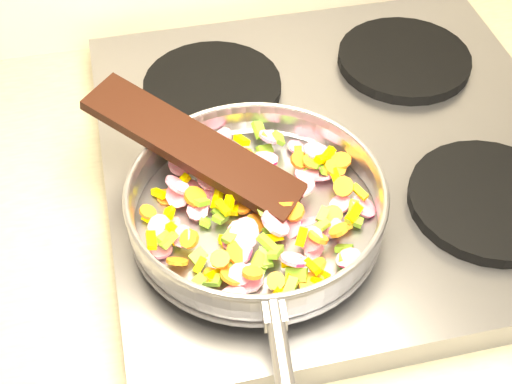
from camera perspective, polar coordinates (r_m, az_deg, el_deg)
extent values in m
cube|color=#939399|center=(0.94, 6.57, 3.00)|extent=(0.60, 0.60, 0.04)
cylinder|color=black|center=(0.80, 0.10, -3.96)|extent=(0.19, 0.19, 0.02)
cylinder|color=black|center=(0.88, 18.15, -0.63)|extent=(0.19, 0.19, 0.02)
cylinder|color=black|center=(0.99, -3.51, 8.43)|extent=(0.19, 0.19, 0.02)
cylinder|color=black|center=(1.06, 11.76, 10.36)|extent=(0.19, 0.19, 0.02)
cylinder|color=#9E9EA5|center=(0.81, 0.00, -2.07)|extent=(0.28, 0.28, 0.01)
torus|color=#9E9EA5|center=(0.79, 0.00, -0.84)|extent=(0.32, 0.32, 0.05)
torus|color=#9E9EA5|center=(0.77, 0.00, 0.20)|extent=(0.29, 0.29, 0.01)
cube|color=#9E9EA5|center=(0.69, 1.47, -9.70)|extent=(0.03, 0.03, 0.02)
cylinder|color=#D8155A|center=(0.79, -7.76, -2.74)|extent=(0.03, 0.03, 0.03)
cube|color=#6EAA25|center=(0.76, -2.07, -3.53)|extent=(0.02, 0.02, 0.01)
cube|color=#FFE500|center=(0.81, -8.63, -1.83)|extent=(0.02, 0.02, 0.02)
cube|color=#6EAA25|center=(0.77, 5.17, -2.79)|extent=(0.02, 0.02, 0.01)
cylinder|color=#D8155A|center=(0.84, 5.33, 1.23)|extent=(0.03, 0.03, 0.02)
cube|color=#6EAA25|center=(0.84, 4.50, 2.27)|extent=(0.02, 0.02, 0.01)
cylinder|color=orange|center=(0.75, -6.32, -5.53)|extent=(0.03, 0.03, 0.02)
cylinder|color=#D8155A|center=(0.84, 6.05, 1.87)|extent=(0.03, 0.03, 0.01)
cube|color=#FFE500|center=(0.81, -2.00, 1.53)|extent=(0.01, 0.03, 0.02)
cube|color=#FFE500|center=(0.74, 5.16, -6.93)|extent=(0.03, 0.02, 0.02)
cube|color=#6EAA25|center=(0.76, 7.21, -5.51)|extent=(0.02, 0.02, 0.02)
cube|color=#FFE500|center=(0.85, 5.68, 2.92)|extent=(0.02, 0.02, 0.02)
cylinder|color=orange|center=(0.74, 4.91, -5.84)|extent=(0.02, 0.02, 0.02)
cylinder|color=orange|center=(0.75, -3.47, -6.75)|extent=(0.03, 0.03, 0.02)
cube|color=#6EAA25|center=(0.87, 0.71, 3.39)|extent=(0.02, 0.02, 0.02)
cube|color=#FFE500|center=(0.77, -2.11, -3.88)|extent=(0.02, 0.01, 0.01)
cube|color=#FFE500|center=(0.85, 4.54, 3.08)|extent=(0.02, 0.02, 0.01)
cylinder|color=orange|center=(0.80, 6.18, -1.80)|extent=(0.03, 0.03, 0.02)
cube|color=#6EAA25|center=(0.75, 1.58, -4.82)|extent=(0.02, 0.03, 0.02)
cube|color=#FFE500|center=(0.77, 1.34, -3.69)|extent=(0.02, 0.02, 0.02)
cylinder|color=#D8155A|center=(0.77, -7.62, -4.59)|extent=(0.03, 0.03, 0.01)
cylinder|color=#D8155A|center=(0.75, 7.41, -5.26)|extent=(0.04, 0.04, 0.02)
cylinder|color=orange|center=(0.79, 3.07, -1.57)|extent=(0.03, 0.03, 0.02)
cylinder|color=#D8155A|center=(0.77, -1.61, -4.05)|extent=(0.03, 0.03, 0.01)
cube|color=#6EAA25|center=(0.88, 0.26, 4.96)|extent=(0.02, 0.03, 0.02)
cylinder|color=#D8155A|center=(0.76, -0.80, -2.98)|extent=(0.04, 0.02, 0.03)
cube|color=#6EAA25|center=(0.75, 0.56, -5.30)|extent=(0.02, 0.03, 0.01)
cylinder|color=#D8155A|center=(0.84, 1.11, 0.88)|extent=(0.03, 0.03, 0.01)
cube|color=#6EAA25|center=(0.75, 0.09, -5.63)|extent=(0.02, 0.03, 0.01)
cube|color=#6EAA25|center=(0.76, -4.65, -5.12)|extent=(0.02, 0.02, 0.01)
cylinder|color=#D8155A|center=(0.79, 6.09, -2.89)|extent=(0.03, 0.04, 0.02)
cylinder|color=#D8155A|center=(0.77, 4.75, -4.88)|extent=(0.03, 0.03, 0.02)
cube|color=#FFE500|center=(0.83, -5.88, 0.88)|extent=(0.02, 0.02, 0.01)
cube|color=#6EAA25|center=(0.85, -0.14, 2.59)|extent=(0.02, 0.02, 0.01)
cylinder|color=#D8155A|center=(0.85, 0.72, 2.38)|extent=(0.03, 0.03, 0.02)
cylinder|color=#D8155A|center=(0.76, -1.37, -4.82)|extent=(0.04, 0.05, 0.03)
cylinder|color=#D8155A|center=(0.81, 0.18, -0.87)|extent=(0.05, 0.05, 0.01)
cylinder|color=#D8155A|center=(0.84, 0.40, 1.88)|extent=(0.04, 0.04, 0.03)
cube|color=#6EAA25|center=(0.77, -7.26, -3.67)|extent=(0.02, 0.03, 0.02)
cube|color=#6EAA25|center=(0.79, -6.84, -2.78)|extent=(0.02, 0.02, 0.01)
cylinder|color=orange|center=(0.82, -1.94, 1.38)|extent=(0.03, 0.03, 0.01)
cylinder|color=#D8155A|center=(0.82, -2.53, -0.64)|extent=(0.04, 0.04, 0.02)
cylinder|color=#D8155A|center=(0.76, -1.36, -3.20)|extent=(0.03, 0.03, 0.02)
cylinder|color=#D8155A|center=(0.87, -2.65, 4.46)|extent=(0.03, 0.03, 0.02)
cylinder|color=orange|center=(0.83, -5.26, 2.14)|extent=(0.03, 0.03, 0.02)
cube|color=#6EAA25|center=(0.79, 7.85, -2.27)|extent=(0.02, 0.02, 0.01)
cube|color=#6EAA25|center=(0.75, -1.86, -5.50)|extent=(0.02, 0.02, 0.01)
cylinder|color=orange|center=(0.84, 1.21, 1.52)|extent=(0.03, 0.03, 0.01)
cube|color=#6EAA25|center=(0.75, 0.86, -5.41)|extent=(0.01, 0.02, 0.01)
cylinder|color=#D8155A|center=(0.81, 6.74, -0.99)|extent=(0.03, 0.03, 0.02)
cube|color=#6EAA25|center=(0.75, -0.01, -6.81)|extent=(0.02, 0.03, 0.01)
cube|color=#6EAA25|center=(0.74, -3.55, -7.03)|extent=(0.03, 0.02, 0.01)
cylinder|color=#D8155A|center=(0.73, -1.28, -6.60)|extent=(0.03, 0.03, 0.02)
cylinder|color=#D8155A|center=(0.84, -6.07, 2.26)|extent=(0.03, 0.03, 0.03)
cube|color=#6EAA25|center=(0.78, -2.88, -2.09)|extent=(0.02, 0.02, 0.01)
cylinder|color=orange|center=(0.87, -0.89, 2.86)|extent=(0.02, 0.02, 0.01)
cube|color=#FFE500|center=(0.75, -4.53, -5.84)|extent=(0.02, 0.02, 0.02)
cube|color=#6EAA25|center=(0.78, 1.22, -2.94)|extent=(0.02, 0.02, 0.02)
cube|color=#FFE500|center=(0.87, -4.70, 3.49)|extent=(0.03, 0.02, 0.01)
cylinder|color=#D8155A|center=(0.85, 4.87, 3.26)|extent=(0.04, 0.04, 0.01)
cube|color=#6EAA25|center=(0.74, 3.26, -6.63)|extent=(0.02, 0.02, 0.02)
cylinder|color=orange|center=(0.85, 3.51, 2.58)|extent=(0.03, 0.02, 0.02)
cylinder|color=#D8155A|center=(0.83, -5.36, 0.57)|extent=(0.03, 0.03, 0.02)
cube|color=#6EAA25|center=(0.86, -3.73, 3.17)|extent=(0.02, 0.02, 0.01)
cylinder|color=#D8155A|center=(0.81, -6.28, 0.54)|extent=(0.04, 0.04, 0.03)
cube|color=#FFE500|center=(0.80, -2.07, -1.48)|extent=(0.02, 0.02, 0.01)
cylinder|color=orange|center=(0.75, -1.48, -4.90)|extent=(0.04, 0.04, 0.02)
cube|color=#FFE500|center=(0.81, -0.55, 0.37)|extent=(0.02, 0.01, 0.01)
cube|color=#FFE500|center=(0.73, 2.08, -7.63)|extent=(0.02, 0.02, 0.01)
cube|color=#FFE500|center=(0.78, -2.32, -3.84)|extent=(0.02, 0.02, 0.01)
cube|color=#FFE500|center=(0.77, -6.54, -3.06)|extent=(0.02, 0.02, 0.01)
cube|color=#FFE500|center=(0.87, -1.16, 4.17)|extent=(0.02, 0.02, 0.02)
cube|color=#6EAA25|center=(0.79, -4.13, -2.38)|extent=(0.01, 0.02, 0.02)
cylinder|color=#D8155A|center=(0.82, -3.65, 1.25)|extent=(0.05, 0.04, 0.03)
cube|color=#FFE500|center=(0.78, -2.66, -1.25)|extent=(0.02, 0.02, 0.01)
cylinder|color=orange|center=(0.76, -5.37, -3.74)|extent=(0.03, 0.03, 0.02)
cube|color=#FFE500|center=(0.84, 5.47, 2.65)|extent=(0.03, 0.02, 0.02)
cube|color=#6EAA25|center=(0.85, 4.17, 2.16)|extent=(0.02, 0.02, 0.02)
cube|color=#FFE500|center=(0.81, 8.30, 0.00)|extent=(0.02, 0.02, 0.01)
cube|color=#FFE500|center=(0.85, -4.38, 2.80)|extent=(0.02, 0.02, 0.02)
cylinder|color=#D8155A|center=(0.81, 8.61, -1.15)|extent=(0.04, 0.04, 0.02)
cylinder|color=#D8155A|center=(0.88, 3.52, 3.48)|extent=(0.03, 0.03, 0.02)
cube|color=#FFE500|center=(0.77, -5.89, -3.86)|extent=(0.02, 0.01, 0.01)
cylinder|color=orange|center=(0.84, 4.45, 2.48)|extent=(0.03, 0.03, 0.01)
cylinder|color=#D8155A|center=(0.76, -0.94, -3.42)|extent=(0.04, 0.04, 0.03)
cube|color=#6EAA25|center=(0.78, 5.36, -1.81)|extent=(0.02, 0.02, 0.01)
cylinder|color=#D8155A|center=(0.74, 3.06, -5.42)|extent=(0.03, 0.03, 0.02)
cube|color=#6EAA25|center=(0.87, 1.83, 4.32)|extent=(0.01, 0.02, 0.01)
cube|color=#6EAA25|center=(0.79, -4.36, -0.82)|extent=(0.02, 0.02, 0.01)
cylinder|color=orange|center=(0.73, 4.51, -7.35)|extent=(0.04, 0.04, 0.01)
cylinder|color=orange|center=(0.73, 1.62, -7.16)|extent=(0.02, 0.02, 0.02)
cube|color=#FFE500|center=(0.74, 2.88, -5.66)|extent=(0.02, 0.01, 0.01)
cube|color=#6EAA25|center=(0.76, -6.99, -3.86)|extent=(0.02, 0.02, 0.02)
cylinder|color=#D8155A|center=(0.81, 3.74, 0.48)|extent=(0.03, 0.03, 0.02)
cube|color=#FFE500|center=(0.82, 6.45, 1.13)|extent=(0.01, 0.03, 0.01)
cylinder|color=#D8155A|center=(0.77, 1.56, -2.52)|extent=(0.04, 0.05, 0.03)
cylinder|color=orange|center=(0.82, -0.25, 0.74)|extent=(0.03, 0.03, 0.02)
cylinder|color=orange|center=(0.74, -2.90, -5.38)|extent=(0.02, 0.02, 0.01)
cube|color=#6EAA25|center=(0.78, 0.58, -1.34)|extent=(0.02, 0.02, 0.01)
cube|color=#6EAA25|center=(0.80, 7.80, -1.43)|extent=(0.02, 0.03, 0.01)
cylinder|color=orange|center=(0.76, 6.64, -3.04)|extent=(0.03, 0.03, 0.02)
cube|color=#6EAA25|center=(0.75, 0.91, -4.10)|extent=(0.02, 0.03, 0.02)
cylinder|color=orange|center=(0.76, 5.00, -3.62)|extent=(0.03, 0.03, 0.02)
cube|color=#FFE500|center=(0.76, -8.37, -3.84)|extent=(0.01, 0.02, 0.01)
cube|color=#6EAA25|center=(0.74, 5.11, -7.39)|extent=(0.02, 0.03, 0.02)
cylinder|color=orange|center=(0.82, -7.16, -0.42)|extent=(0.03, 0.03, 0.01)
cube|color=#FFE500|center=(0.76, 3.67, -3.59)|extent=(0.02, 0.03, 0.01)
cube|color=#FFE500|center=(0.82, -3.61, 0.81)|extent=(0.02, 0.02, 0.01)
cube|color=#6EAA25|center=(0.77, -0.95, -3.83)|extent=(0.02, 0.02, 0.01)
cube|color=#FFE500|center=(0.75, -3.34, -6.61)|extent=(0.03, 0.02, 0.02)
cylinder|color=orange|center=(0.74, -1.88, -6.72)|extent=(0.03, 0.03, 0.02)
cube|color=#6EAA25|center=(0.72, -4.74, -7.17)|extent=(0.02, 0.02, 0.02)
cylinder|color=#D8155A|center=(0.84, 0.71, 2.64)|extent=(0.05, 0.04, 0.01)
cylinder|color=orange|center=(0.79, -0.14, -2.56)|extent=(0.03, 0.03, 0.02)
cube|color=#6EAA25|center=(0.72, 2.80, -7.56)|extent=(0.02, 0.02, 0.01)
cylinder|color=orange|center=(0.84, 6.79, 2.53)|extent=(0.04, 0.04, 0.01)
cylinder|color=#D8155A|center=(0.86, -1.38, 2.42)|extent=(0.04, 0.05, 0.02)
cube|color=#FFE500|center=(0.80, -6.99, -1.73)|extent=(0.02, 0.02, 0.01)
cylinder|color=orange|center=(0.84, 6.35, 1.91)|extent=(0.04, 0.04, 0.01)
cube|color=#6EAA25|center=(0.87, 0.76, 4.53)|extent=(0.02, 0.03, 0.02)
cube|color=#FFE500|center=(0.79, 7.84, -1.68)|extent=(0.03, 0.03, 0.01)
cylinder|color=#D8155A|center=(0.80, -4.71, -1.49)|extent=(0.03, 0.03, 0.02)
cube|color=#FFE500|center=(0.80, -3.11, -0.56)|extent=(0.02, 0.03, 0.02)
cylinder|color=#D8155A|center=(0.79, -6.98, -2.89)|extent=(0.04, 0.04, 0.03)
cube|color=#6EAA25|center=(0.80, -2.98, -1.23)|extent=(0.02, 0.02, 0.01)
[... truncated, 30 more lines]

